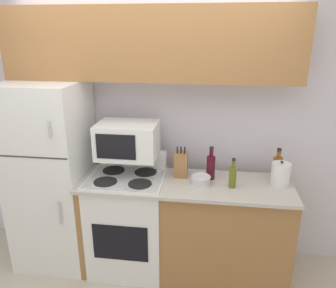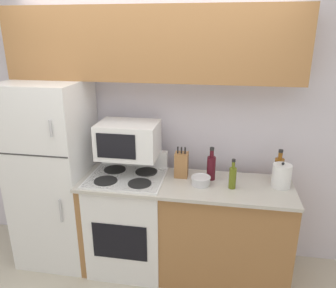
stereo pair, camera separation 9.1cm
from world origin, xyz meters
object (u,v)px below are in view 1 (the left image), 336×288
object	(u,v)px
bottle_whiskey	(277,166)
knife_block	(181,164)
bottle_wine_red	(211,166)
kettle	(281,174)
bowl	(201,180)
stove	(128,221)
microwave	(127,140)
bottle_olive_oil	(233,176)
refrigerator	(53,176)

from	to	relation	value
bottle_whiskey	knife_block	bearing A→B (deg)	-174.42
bottle_whiskey	bottle_wine_red	distance (m)	0.60
bottle_whiskey	kettle	size ratio (longest dim) A/B	1.25
knife_block	bottle_wine_red	bearing A→B (deg)	-2.79
knife_block	kettle	bearing A→B (deg)	-4.15
bowl	bottle_wine_red	distance (m)	0.17
bottle_whiskey	bottle_wine_red	size ratio (longest dim) A/B	0.93
knife_block	bowl	distance (m)	0.24
stove	microwave	bearing A→B (deg)	88.32
microwave	bottle_wine_red	bearing A→B (deg)	1.22
microwave	bottle_olive_oil	xyz separation A→B (m)	(0.93, -0.13, -0.23)
refrigerator	bottle_whiskey	bearing A→B (deg)	3.69
bottle_olive_oil	kettle	world-z (taller)	bottle_olive_oil
bottle_olive_oil	bottle_wine_red	xyz separation A→B (m)	(-0.18, 0.14, 0.02)
stove	bottle_whiskey	distance (m)	1.46
kettle	bowl	bearing A→B (deg)	-173.43
bowl	kettle	world-z (taller)	kettle
refrigerator	bottle_wine_red	size ratio (longest dim) A/B	5.92
bowl	kettle	xyz separation A→B (m)	(0.67, 0.08, 0.06)
microwave	bottle_olive_oil	distance (m)	0.96
bottle_whiskey	bottle_olive_oil	world-z (taller)	bottle_whiskey
bottle_whiskey	bottle_wine_red	world-z (taller)	bottle_wine_red
bowl	bottle_wine_red	xyz separation A→B (m)	(0.08, 0.13, 0.08)
microwave	knife_block	world-z (taller)	microwave
bowl	microwave	bearing A→B (deg)	170.55
knife_block	bottle_whiskey	size ratio (longest dim) A/B	1.03
microwave	bowl	world-z (taller)	microwave
bowl	bottle_whiskey	bearing A→B (deg)	18.45
bowl	bottle_wine_red	world-z (taller)	bottle_wine_red
refrigerator	stove	bearing A→B (deg)	-4.87
refrigerator	kettle	bearing A→B (deg)	-0.33
bowl	bottle_wine_red	size ratio (longest dim) A/B	0.57
knife_block	microwave	bearing A→B (deg)	-176.55
knife_block	bottle_olive_oil	size ratio (longest dim) A/B	1.10
bottle_olive_oil	knife_block	bearing A→B (deg)	160.70
stove	bowl	size ratio (longest dim) A/B	6.53
bottle_wine_red	kettle	size ratio (longest dim) A/B	1.34
knife_block	bowl	xyz separation A→B (m)	(0.19, -0.14, -0.07)
bottle_wine_red	bottle_whiskey	bearing A→B (deg)	9.31
stove	bottle_whiskey	bearing A→B (deg)	8.38
microwave	knife_block	xyz separation A→B (m)	(0.48, 0.03, -0.22)
bottle_olive_oil	bowl	bearing A→B (deg)	175.96
knife_block	bottle_wine_red	world-z (taller)	bottle_wine_red
refrigerator	microwave	size ratio (longest dim) A/B	3.36
bowl	bottle_wine_red	bearing A→B (deg)	57.78
refrigerator	bottle_whiskey	xyz separation A→B (m)	(2.07, 0.13, 0.16)
kettle	refrigerator	bearing A→B (deg)	179.67
microwave	bottle_olive_oil	world-z (taller)	microwave
microwave	bottle_whiskey	distance (m)	1.35
bottle_olive_oil	bottle_wine_red	size ratio (longest dim) A/B	0.87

